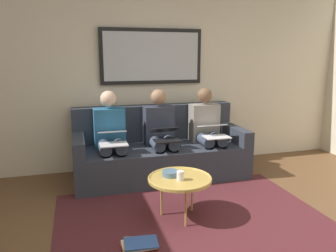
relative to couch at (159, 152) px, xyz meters
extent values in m
cube|color=beige|center=(0.00, -0.48, 0.99)|extent=(6.00, 0.12, 2.60)
cube|color=#4C1E23|center=(0.00, 1.27, -0.31)|extent=(2.60, 1.80, 0.01)
cube|color=#2D333D|center=(0.00, 0.07, -0.10)|extent=(2.20, 0.90, 0.42)
cube|color=#2D333D|center=(0.00, -0.28, 0.35)|extent=(2.20, 0.20, 0.48)
cube|color=#2D333D|center=(-1.03, 0.07, 0.21)|extent=(0.14, 0.90, 0.20)
cube|color=#2D333D|center=(1.03, 0.07, 0.21)|extent=(0.14, 0.90, 0.20)
cube|color=black|center=(0.00, -0.39, 1.24)|extent=(1.41, 0.04, 0.74)
cube|color=#B2B7BC|center=(0.00, -0.37, 1.24)|extent=(1.31, 0.01, 0.64)
cylinder|color=tan|center=(0.11, 1.22, 0.09)|extent=(0.62, 0.62, 0.03)
torus|color=tan|center=(0.11, 1.22, 0.10)|extent=(0.62, 0.62, 0.02)
cylinder|color=#B28E42|center=(0.11, 1.40, -0.12)|extent=(0.02, 0.02, 0.39)
cylinder|color=#B28E42|center=(-0.05, 1.12, -0.12)|extent=(0.02, 0.02, 0.39)
cylinder|color=#B28E42|center=(0.27, 1.12, -0.12)|extent=(0.02, 0.02, 0.39)
cylinder|color=silver|center=(0.12, 1.28, 0.15)|extent=(0.07, 0.07, 0.09)
cylinder|color=slate|center=(0.18, 1.14, 0.13)|extent=(0.17, 0.17, 0.05)
cube|color=gray|center=(-0.64, -0.03, 0.36)|extent=(0.38, 0.22, 0.50)
sphere|color=brown|center=(-0.64, -0.03, 0.73)|extent=(0.20, 0.20, 0.20)
cylinder|color=#384256|center=(-0.73, 0.18, 0.18)|extent=(0.14, 0.42, 0.14)
cylinder|color=#384256|center=(-0.55, 0.18, 0.18)|extent=(0.14, 0.42, 0.14)
cylinder|color=#384256|center=(-0.73, 0.39, -0.10)|extent=(0.11, 0.11, 0.42)
cylinder|color=#384256|center=(-0.55, 0.39, -0.10)|extent=(0.11, 0.11, 0.42)
cube|color=white|center=(-0.64, 0.39, 0.25)|extent=(0.32, 0.23, 0.01)
cube|color=white|center=(-0.64, 0.25, 0.37)|extent=(0.32, 0.22, 0.07)
cube|color=#A5C6EA|center=(-0.64, 0.25, 0.38)|extent=(0.29, 0.20, 0.05)
cube|color=#2D3342|center=(0.00, -0.03, 0.36)|extent=(0.38, 0.22, 0.50)
sphere|color=#997051|center=(0.00, -0.03, 0.73)|extent=(0.20, 0.20, 0.20)
cylinder|color=#384256|center=(-0.09, 0.18, 0.18)|extent=(0.14, 0.42, 0.14)
cylinder|color=#384256|center=(0.09, 0.18, 0.18)|extent=(0.14, 0.42, 0.14)
cylinder|color=#384256|center=(-0.09, 0.39, -0.10)|extent=(0.11, 0.11, 0.42)
cylinder|color=#384256|center=(0.09, 0.39, -0.10)|extent=(0.11, 0.11, 0.42)
cube|color=black|center=(0.00, 0.39, 0.25)|extent=(0.32, 0.21, 0.01)
cube|color=black|center=(0.00, 0.24, 0.36)|extent=(0.32, 0.19, 0.10)
cube|color=#A5C6EA|center=(0.00, 0.24, 0.36)|extent=(0.29, 0.17, 0.08)
cube|color=#235B84|center=(0.64, -0.03, 0.36)|extent=(0.38, 0.22, 0.50)
sphere|color=beige|center=(0.64, -0.03, 0.73)|extent=(0.20, 0.20, 0.20)
cylinder|color=#384256|center=(0.55, 0.18, 0.18)|extent=(0.14, 0.42, 0.14)
cylinder|color=#384256|center=(0.73, 0.18, 0.18)|extent=(0.14, 0.42, 0.14)
cylinder|color=#384256|center=(0.55, 0.39, -0.10)|extent=(0.11, 0.11, 0.42)
cylinder|color=#384256|center=(0.73, 0.39, -0.10)|extent=(0.11, 0.11, 0.42)
cube|color=silver|center=(0.64, 0.39, 0.25)|extent=(0.32, 0.23, 0.01)
cube|color=silver|center=(0.64, 0.25, 0.37)|extent=(0.32, 0.22, 0.06)
cube|color=#A5C6EA|center=(0.64, 0.25, 0.37)|extent=(0.29, 0.19, 0.05)
cube|color=red|center=(0.60, 1.61, -0.30)|extent=(0.30, 0.22, 0.01)
cube|color=white|center=(0.59, 1.61, -0.29)|extent=(0.28, 0.21, 0.01)
cube|color=yellow|center=(0.58, 1.61, -0.28)|extent=(0.31, 0.25, 0.01)
cube|color=#33569E|center=(0.58, 1.62, -0.27)|extent=(0.30, 0.23, 0.01)
camera|label=1|loc=(1.03, 4.05, 1.25)|focal=35.12mm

